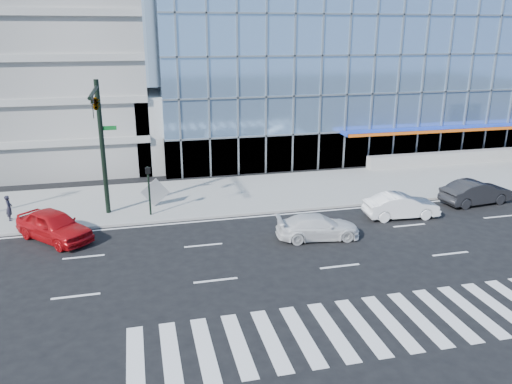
% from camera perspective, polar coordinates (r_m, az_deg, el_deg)
% --- Properties ---
extents(ground, '(160.00, 160.00, 0.00)m').
position_cam_1_polar(ground, '(27.81, 6.34, -4.90)').
color(ground, black).
rests_on(ground, ground).
extents(sidewalk, '(120.00, 8.00, 0.15)m').
position_cam_1_polar(sidewalk, '(34.93, 1.91, 0.11)').
color(sidewalk, gray).
rests_on(sidewalk, ground).
extents(theatre_building, '(42.00, 26.00, 15.00)m').
position_cam_1_polar(theatre_building, '(55.18, 11.32, 14.14)').
color(theatre_building, '#7BA1CD').
rests_on(theatre_building, ground).
extents(parking_garage, '(24.00, 24.00, 20.00)m').
position_cam_1_polar(parking_garage, '(51.24, -27.10, 15.16)').
color(parking_garage, gray).
rests_on(parking_garage, ground).
extents(ramp_block, '(6.00, 8.00, 6.00)m').
position_cam_1_polar(ramp_block, '(42.85, -9.52, 7.21)').
color(ramp_block, gray).
rests_on(ramp_block, ground).
extents(traffic_signal, '(1.14, 5.74, 8.00)m').
position_cam_1_polar(traffic_signal, '(29.04, -17.63, 8.03)').
color(traffic_signal, black).
rests_on(traffic_signal, sidewalk).
extents(ped_signal_post, '(0.30, 0.33, 3.00)m').
position_cam_1_polar(ped_signal_post, '(30.22, -12.17, 0.98)').
color(ped_signal_post, black).
rests_on(ped_signal_post, sidewalk).
extents(white_suv, '(4.68, 2.28, 1.31)m').
position_cam_1_polar(white_suv, '(27.18, 7.08, -3.98)').
color(white_suv, white).
rests_on(white_suv, ground).
extents(white_sedan, '(4.55, 1.86, 1.47)m').
position_cam_1_polar(white_sedan, '(31.21, 16.26, -1.53)').
color(white_sedan, white).
rests_on(white_sedan, ground).
extents(dark_sedan, '(4.87, 2.15, 1.56)m').
position_cam_1_polar(dark_sedan, '(35.36, 23.84, -0.03)').
color(dark_sedan, black).
rests_on(dark_sedan, ground).
extents(red_sedan, '(4.66, 4.84, 1.63)m').
position_cam_1_polar(red_sedan, '(28.83, -22.09, -3.58)').
color(red_sedan, '#B80E13').
rests_on(red_sedan, ground).
extents(pedestrian, '(0.40, 0.58, 1.52)m').
position_cam_1_polar(pedestrian, '(32.46, -26.39, -1.64)').
color(pedestrian, black).
rests_on(pedestrian, sidewalk).
extents(tilted_panel, '(1.82, 0.25, 1.83)m').
position_cam_1_polar(tilted_panel, '(32.05, -11.46, -0.03)').
color(tilted_panel, gray).
rests_on(tilted_panel, sidewalk).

